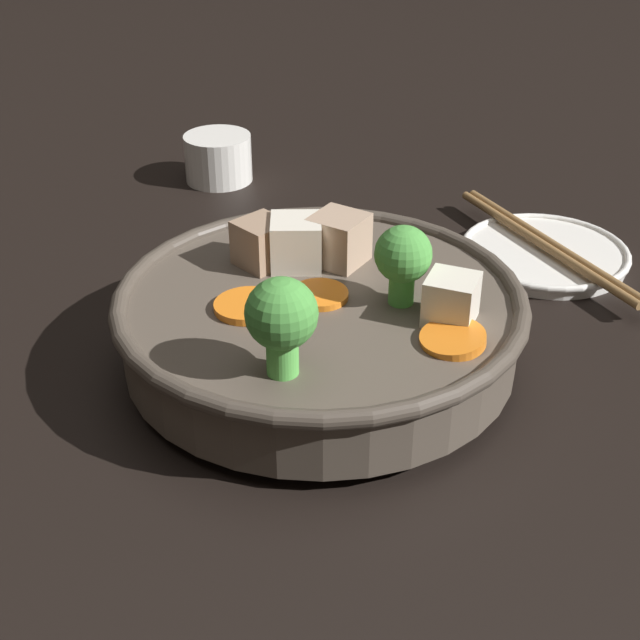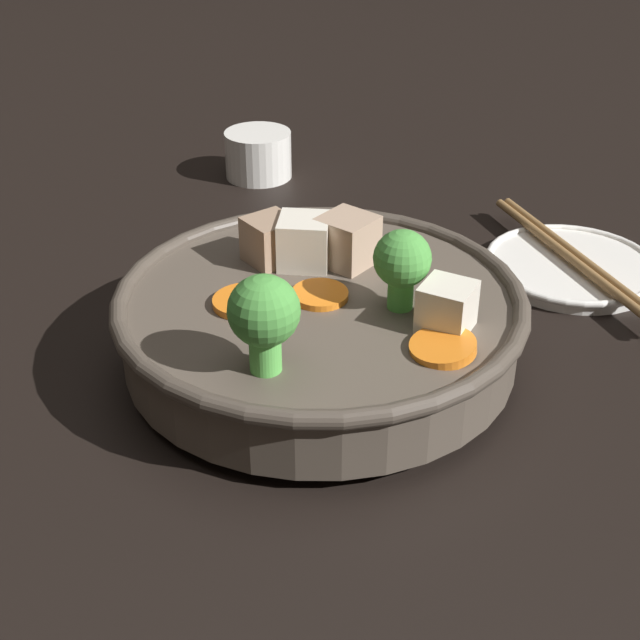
% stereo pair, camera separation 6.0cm
% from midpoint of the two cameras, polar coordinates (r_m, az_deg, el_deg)
% --- Properties ---
extents(ground_plane, '(3.00, 3.00, 0.00)m').
position_cam_midpoint_polar(ground_plane, '(0.62, -2.77, -2.93)').
color(ground_plane, black).
extents(stirfry_bowl, '(0.28, 0.28, 0.11)m').
position_cam_midpoint_polar(stirfry_bowl, '(0.60, -2.83, 0.13)').
color(stirfry_bowl, '#51473D').
rests_on(stirfry_bowl, ground_plane).
extents(side_saucer, '(0.14, 0.14, 0.01)m').
position_cam_midpoint_polar(side_saucer, '(0.76, 12.03, 4.13)').
color(side_saucer, white).
rests_on(side_saucer, ground_plane).
extents(tea_cup, '(0.07, 0.07, 0.05)m').
position_cam_midpoint_polar(tea_cup, '(0.91, -8.44, 10.21)').
color(tea_cup, white).
rests_on(tea_cup, ground_plane).
extents(chopsticks_pair, '(0.22, 0.09, 0.01)m').
position_cam_midpoint_polar(chopsticks_pair, '(0.76, 12.11, 4.77)').
color(chopsticks_pair, olive).
rests_on(chopsticks_pair, side_saucer).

